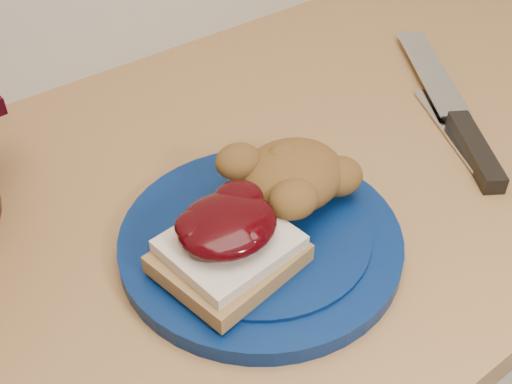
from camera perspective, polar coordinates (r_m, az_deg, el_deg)
plate at (r=0.60m, az=0.40°, el=-4.36°), size 0.28×0.28×0.02m
sandwich at (r=0.55m, az=-2.48°, el=-4.51°), size 0.13×0.11×0.06m
stuffing_mound at (r=0.61m, az=3.16°, el=1.48°), size 0.11×0.10×0.05m
chef_knife at (r=0.78m, az=17.81°, el=5.60°), size 0.21×0.30×0.02m
butter_knife at (r=0.77m, az=16.95°, el=4.99°), size 0.10×0.18×0.00m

